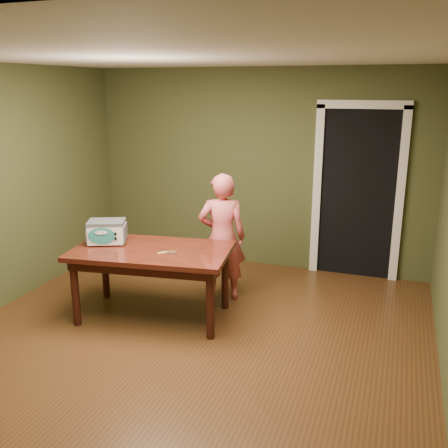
{
  "coord_description": "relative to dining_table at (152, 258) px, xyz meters",
  "views": [
    {
      "loc": [
        1.78,
        -3.79,
        2.36
      ],
      "look_at": [
        0.07,
        1.0,
        0.95
      ],
      "focal_mm": 40.0,
      "sensor_mm": 36.0,
      "label": 1
    }
  ],
  "objects": [
    {
      "name": "toy_oven",
      "position": [
        -0.53,
        0.01,
        0.23
      ],
      "size": [
        0.46,
        0.4,
        0.25
      ],
      "rotation": [
        0.0,
        0.0,
        0.41
      ],
      "color": "#4C4F54",
      "rests_on": "dining_table"
    },
    {
      "name": "dining_table",
      "position": [
        0.0,
        0.0,
        0.0
      ],
      "size": [
        1.71,
        1.11,
        0.75
      ],
      "rotation": [
        0.0,
        0.0,
        0.14
      ],
      "color": "#33170B",
      "rests_on": "floor"
    },
    {
      "name": "floor",
      "position": [
        0.56,
        -0.53,
        -0.65
      ],
      "size": [
        5.0,
        5.0,
        0.0
      ],
      "primitive_type": "plane",
      "color": "#4F3116",
      "rests_on": "ground"
    },
    {
      "name": "baking_pan",
      "position": [
        0.26,
        -0.06,
        0.11
      ],
      "size": [
        0.1,
        0.1,
        0.02
      ],
      "color": "silver",
      "rests_on": "dining_table"
    },
    {
      "name": "room_shell",
      "position": [
        0.56,
        -0.53,
        1.06
      ],
      "size": [
        4.52,
        5.02,
        2.61
      ],
      "color": "#404525",
      "rests_on": "ground"
    },
    {
      "name": "doorway",
      "position": [
        1.86,
        2.25,
        0.41
      ],
      "size": [
        1.1,
        0.66,
        2.25
      ],
      "color": "black",
      "rests_on": "ground"
    },
    {
      "name": "child",
      "position": [
        0.52,
        0.69,
        0.08
      ],
      "size": [
        0.61,
        0.5,
        1.45
      ],
      "primitive_type": "imported",
      "rotation": [
        0.0,
        0.0,
        3.46
      ],
      "color": "#D5585B",
      "rests_on": "floor"
    },
    {
      "name": "spatula",
      "position": [
        0.19,
        -0.05,
        0.1
      ],
      "size": [
        0.15,
        0.14,
        0.01
      ],
      "primitive_type": "cube",
      "rotation": [
        0.0,
        0.0,
        0.77
      ],
      "color": "#D1C95A",
      "rests_on": "dining_table"
    }
  ]
}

